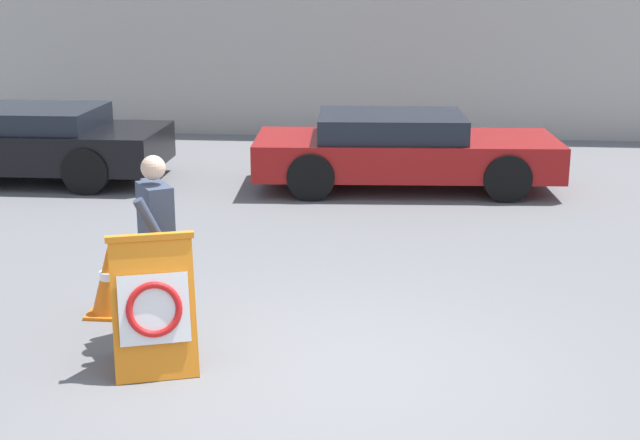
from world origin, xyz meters
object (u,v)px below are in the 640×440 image
(security_guard, at_px, (156,239))
(parked_car_front_coupe, at_px, (15,142))
(parked_car_rear_sedan, at_px, (402,149))
(traffic_cone_near, at_px, (109,281))
(barricade_sign, at_px, (153,303))

(security_guard, distance_m, parked_car_front_coupe, 7.21)
(parked_car_front_coupe, bearing_deg, parked_car_rear_sedan, 179.70)
(traffic_cone_near, xyz_separation_m, parked_car_rear_sedan, (2.73, 5.56, 0.26))
(traffic_cone_near, height_order, parked_car_rear_sedan, parked_car_rear_sedan)
(barricade_sign, bearing_deg, traffic_cone_near, 105.26)
(security_guard, bearing_deg, traffic_cone_near, -161.10)
(traffic_cone_near, bearing_deg, barricade_sign, -56.36)
(security_guard, bearing_deg, barricade_sign, -20.70)
(traffic_cone_near, relative_size, parked_car_rear_sedan, 0.14)
(security_guard, height_order, parked_car_front_coupe, security_guard)
(parked_car_rear_sedan, bearing_deg, traffic_cone_near, -119.81)
(security_guard, bearing_deg, parked_car_front_coupe, -179.40)
(security_guard, height_order, traffic_cone_near, security_guard)
(traffic_cone_near, height_order, parked_car_front_coupe, parked_car_front_coupe)
(security_guard, relative_size, traffic_cone_near, 2.48)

